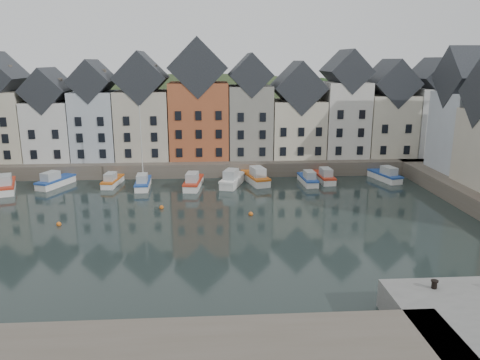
{
  "coord_description": "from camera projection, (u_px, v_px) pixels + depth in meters",
  "views": [
    {
      "loc": [
        1.66,
        -43.51,
        16.49
      ],
      "look_at": [
        4.89,
        6.0,
        3.76
      ],
      "focal_mm": 35.0,
      "sensor_mm": 36.0,
      "label": 1
    }
  ],
  "objects": [
    {
      "name": "ground",
      "position": [
        195.0,
        233.0,
        46.05
      ],
      "size": [
        260.0,
        260.0,
        0.0
      ],
      "primitive_type": "plane",
      "color": "black",
      "rests_on": "ground"
    },
    {
      "name": "far_quay",
      "position": [
        200.0,
        160.0,
        74.8
      ],
      "size": [
        90.0,
        16.0,
        2.0
      ],
      "primitive_type": "cube",
      "color": "#534B40",
      "rests_on": "ground"
    },
    {
      "name": "hillside",
      "position": [
        204.0,
        219.0,
        104.65
      ],
      "size": [
        153.6,
        70.4,
        64.0
      ],
      "color": "black",
      "rests_on": "ground"
    },
    {
      "name": "far_terrace",
      "position": [
        220.0,
        112.0,
        71.11
      ],
      "size": [
        72.37,
        8.16,
        17.78
      ],
      "color": "beige",
      "rests_on": "far_quay"
    },
    {
      "name": "mooring_buoys",
      "position": [
        159.0,
        215.0,
        50.92
      ],
      "size": [
        20.5,
        5.5,
        0.5
      ],
      "color": "#C55C17",
      "rests_on": "ground"
    },
    {
      "name": "boat_a",
      "position": [
        6.0,
        186.0,
        60.49
      ],
      "size": [
        4.15,
        6.93,
        2.54
      ],
      "rotation": [
        0.0,
        0.0,
        0.34
      ],
      "color": "silver",
      "rests_on": "ground"
    },
    {
      "name": "boat_b",
      "position": [
        55.0,
        181.0,
        62.85
      ],
      "size": [
        4.14,
        6.37,
        2.35
      ],
      "rotation": [
        0.0,
        0.0,
        -0.4
      ],
      "color": "silver",
      "rests_on": "ground"
    },
    {
      "name": "boat_c",
      "position": [
        112.0,
        181.0,
        63.37
      ],
      "size": [
        2.31,
        5.54,
        2.07
      ],
      "rotation": [
        0.0,
        0.0,
        -0.12
      ],
      "color": "silver",
      "rests_on": "ground"
    },
    {
      "name": "boat_d",
      "position": [
        143.0,
        183.0,
        62.1
      ],
      "size": [
        2.03,
        5.84,
        11.04
      ],
      "rotation": [
        0.0,
        0.0,
        0.04
      ],
      "color": "silver",
      "rests_on": "ground"
    },
    {
      "name": "boat_e",
      "position": [
        193.0,
        182.0,
        62.21
      ],
      "size": [
        2.71,
        6.49,
        2.42
      ],
      "rotation": [
        0.0,
        0.0,
        -0.12
      ],
      "color": "silver",
      "rests_on": "ground"
    },
    {
      "name": "boat_f",
      "position": [
        232.0,
        180.0,
        63.42
      ],
      "size": [
        4.06,
        6.92,
        2.54
      ],
      "rotation": [
        0.0,
        0.0,
        -0.33
      ],
      "color": "silver",
      "rests_on": "ground"
    },
    {
      "name": "boat_g",
      "position": [
        256.0,
        177.0,
        64.67
      ],
      "size": [
        3.74,
        7.1,
        2.6
      ],
      "rotation": [
        0.0,
        0.0,
        0.25
      ],
      "color": "silver",
      "rests_on": "ground"
    },
    {
      "name": "boat_h",
      "position": [
        308.0,
        179.0,
        64.16
      ],
      "size": [
        2.04,
        5.65,
        2.13
      ],
      "rotation": [
        0.0,
        0.0,
        0.06
      ],
      "color": "silver",
      "rests_on": "ground"
    },
    {
      "name": "boat_i",
      "position": [
        324.0,
        177.0,
        65.38
      ],
      "size": [
        2.19,
        5.97,
        2.25
      ],
      "rotation": [
        0.0,
        0.0,
        0.06
      ],
      "color": "silver",
      "rests_on": "ground"
    },
    {
      "name": "boat_j",
      "position": [
        385.0,
        176.0,
        66.0
      ],
      "size": [
        3.35,
        6.29,
        2.31
      ],
      "rotation": [
        0.0,
        0.0,
        0.26
      ],
      "color": "silver",
      "rests_on": "ground"
    },
    {
      "name": "mooring_bollard",
      "position": [
        434.0,
        284.0,
        30.55
      ],
      "size": [
        0.48,
        0.48,
        0.56
      ],
      "color": "black",
      "rests_on": "near_quay"
    }
  ]
}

